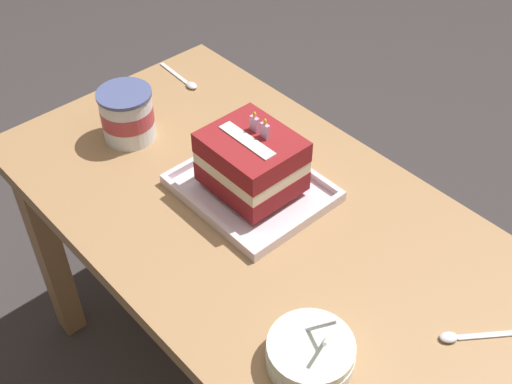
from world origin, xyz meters
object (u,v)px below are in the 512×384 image
(bowl_stack, at_px, (310,353))
(serving_spoon_by_bowls, at_px, (187,82))
(birthday_cake, at_px, (252,161))
(foil_tray, at_px, (252,190))
(ice_cream_tub, at_px, (127,114))
(serving_spoon_near_tray, at_px, (459,337))

(bowl_stack, height_order, serving_spoon_by_bowls, bowl_stack)
(birthday_cake, xyz_separation_m, bowl_stack, (0.36, -0.20, -0.06))
(foil_tray, distance_m, bowl_stack, 0.42)
(ice_cream_tub, relative_size, serving_spoon_near_tray, 1.08)
(foil_tray, relative_size, serving_spoon_by_bowls, 1.90)
(bowl_stack, height_order, ice_cream_tub, ice_cream_tub)
(foil_tray, relative_size, serving_spoon_near_tray, 2.63)
(foil_tray, distance_m, serving_spoon_near_tray, 0.50)
(foil_tray, distance_m, ice_cream_tub, 0.34)
(bowl_stack, relative_size, serving_spoon_near_tray, 1.28)
(bowl_stack, bearing_deg, serving_spoon_by_bowls, 156.00)
(foil_tray, bearing_deg, serving_spoon_near_tray, 2.08)
(ice_cream_tub, height_order, serving_spoon_near_tray, ice_cream_tub)
(birthday_cake, relative_size, serving_spoon_near_tray, 1.61)
(ice_cream_tub, height_order, serving_spoon_by_bowls, ice_cream_tub)
(birthday_cake, relative_size, ice_cream_tub, 1.49)
(serving_spoon_near_tray, xyz_separation_m, serving_spoon_by_bowls, (-0.91, 0.13, 0.00))
(birthday_cake, distance_m, serving_spoon_near_tray, 0.51)
(birthday_cake, height_order, serving_spoon_near_tray, birthday_cake)
(bowl_stack, distance_m, ice_cream_tub, 0.70)
(foil_tray, xyz_separation_m, bowl_stack, (0.36, -0.20, 0.02))
(serving_spoon_by_bowls, bearing_deg, birthday_cake, -19.54)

